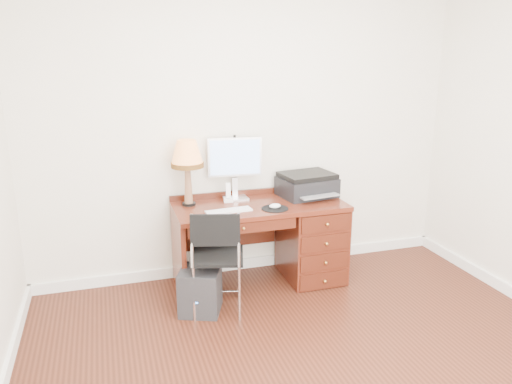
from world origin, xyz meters
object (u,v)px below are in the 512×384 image
object	(u,v)px
monitor	(235,160)
printer	(307,185)
desk	(293,236)
equipment_box	(200,291)
chair	(219,251)
leg_lamp	(187,158)
phone	(228,196)

from	to	relation	value
monitor	printer	distance (m)	0.71
desk	equipment_box	bearing A→B (deg)	-158.51
printer	chair	xyz separation A→B (m)	(-0.97, -0.55, -0.32)
printer	chair	bearing A→B (deg)	-158.38
printer	equipment_box	distance (m)	1.39
printer	leg_lamp	distance (m)	1.14
phone	chair	xyz separation A→B (m)	(-0.23, -0.58, -0.27)
monitor	equipment_box	xyz separation A→B (m)	(-0.46, -0.61, -0.92)
monitor	printer	bearing A→B (deg)	-4.26
desk	monitor	xyz separation A→B (m)	(-0.48, 0.24, 0.69)
desk	equipment_box	xyz separation A→B (m)	(-0.94, -0.37, -0.23)
monitor	phone	size ratio (longest dim) A/B	3.27
desk	monitor	world-z (taller)	monitor
monitor	leg_lamp	xyz separation A→B (m)	(-0.44, -0.09, 0.07)
printer	leg_lamp	bearing A→B (deg)	170.23
desk	chair	distance (m)	0.92
monitor	chair	xyz separation A→B (m)	(-0.31, -0.67, -0.57)
leg_lamp	equipment_box	size ratio (longest dim) A/B	1.57
printer	leg_lamp	xyz separation A→B (m)	(-1.10, 0.03, 0.31)
desk	chair	bearing A→B (deg)	-151.22
desk	phone	world-z (taller)	phone
phone	leg_lamp	bearing A→B (deg)	-172.46
desk	chair	size ratio (longest dim) A/B	1.70
printer	phone	bearing A→B (deg)	169.49
printer	phone	distance (m)	0.74
phone	equipment_box	bearing A→B (deg)	-118.09
desk	phone	size ratio (longest dim) A/B	8.75
equipment_box	monitor	bearing A→B (deg)	74.60
leg_lamp	chair	distance (m)	0.87
desk	equipment_box	distance (m)	1.04
printer	equipment_box	xyz separation A→B (m)	(-1.11, -0.49, -0.67)
chair	monitor	bearing A→B (deg)	80.32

